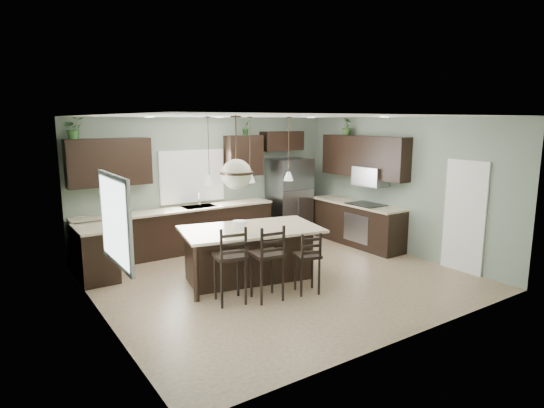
% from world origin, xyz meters
% --- Properties ---
extents(ground, '(6.00, 6.00, 0.00)m').
position_xyz_m(ground, '(0.00, 0.00, 0.00)').
color(ground, '#9E8466').
rests_on(ground, ground).
extents(pantry_door, '(0.04, 0.82, 2.04)m').
position_xyz_m(pantry_door, '(2.98, -1.55, 1.02)').
color(pantry_door, white).
rests_on(pantry_door, ground).
extents(window_back, '(1.35, 0.02, 1.00)m').
position_xyz_m(window_back, '(-0.40, 2.73, 1.55)').
color(window_back, white).
rests_on(window_back, room_shell).
extents(window_left, '(0.02, 1.10, 1.00)m').
position_xyz_m(window_left, '(-2.98, -0.80, 1.55)').
color(window_left, white).
rests_on(window_left, room_shell).
extents(left_return_cabs, '(0.60, 0.90, 0.90)m').
position_xyz_m(left_return_cabs, '(-2.70, 1.70, 0.45)').
color(left_return_cabs, black).
rests_on(left_return_cabs, ground).
extents(left_return_countertop, '(0.66, 0.96, 0.04)m').
position_xyz_m(left_return_countertop, '(-2.68, 1.70, 0.92)').
color(left_return_countertop, beige).
rests_on(left_return_countertop, left_return_cabs).
extents(back_lower_cabs, '(4.20, 0.60, 0.90)m').
position_xyz_m(back_lower_cabs, '(-0.85, 2.45, 0.45)').
color(back_lower_cabs, black).
rests_on(back_lower_cabs, ground).
extents(back_countertop, '(4.20, 0.66, 0.04)m').
position_xyz_m(back_countertop, '(-0.85, 2.43, 0.92)').
color(back_countertop, beige).
rests_on(back_countertop, back_lower_cabs).
extents(sink_inset, '(0.70, 0.45, 0.01)m').
position_xyz_m(sink_inset, '(-0.40, 2.43, 0.94)').
color(sink_inset, gray).
rests_on(sink_inset, back_countertop).
extents(faucet, '(0.02, 0.02, 0.28)m').
position_xyz_m(faucet, '(-0.40, 2.40, 1.08)').
color(faucet, silver).
rests_on(faucet, back_countertop).
extents(back_upper_left, '(1.55, 0.34, 0.90)m').
position_xyz_m(back_upper_left, '(-2.15, 2.58, 1.95)').
color(back_upper_left, black).
rests_on(back_upper_left, room_shell).
extents(back_upper_right, '(0.85, 0.34, 0.90)m').
position_xyz_m(back_upper_right, '(0.80, 2.58, 1.95)').
color(back_upper_right, black).
rests_on(back_upper_right, room_shell).
extents(fridge_header, '(1.05, 0.34, 0.45)m').
position_xyz_m(fridge_header, '(1.85, 2.58, 2.25)').
color(fridge_header, black).
rests_on(fridge_header, room_shell).
extents(right_lower_cabs, '(0.60, 2.35, 0.90)m').
position_xyz_m(right_lower_cabs, '(2.70, 0.87, 0.45)').
color(right_lower_cabs, black).
rests_on(right_lower_cabs, ground).
extents(right_countertop, '(0.66, 2.35, 0.04)m').
position_xyz_m(right_countertop, '(2.68, 0.87, 0.92)').
color(right_countertop, beige).
rests_on(right_countertop, right_lower_cabs).
extents(cooktop, '(0.58, 0.75, 0.02)m').
position_xyz_m(cooktop, '(2.68, 0.60, 0.94)').
color(cooktop, black).
rests_on(cooktop, right_countertop).
extents(wall_oven_front, '(0.01, 0.72, 0.60)m').
position_xyz_m(wall_oven_front, '(2.40, 0.60, 0.45)').
color(wall_oven_front, gray).
rests_on(wall_oven_front, right_lower_cabs).
extents(right_upper_cabs, '(0.34, 2.35, 0.90)m').
position_xyz_m(right_upper_cabs, '(2.83, 0.87, 1.95)').
color(right_upper_cabs, black).
rests_on(right_upper_cabs, room_shell).
extents(microwave, '(0.40, 0.75, 0.40)m').
position_xyz_m(microwave, '(2.78, 0.60, 1.55)').
color(microwave, gray).
rests_on(microwave, right_upper_cabs).
extents(refrigerator, '(0.90, 0.74, 1.85)m').
position_xyz_m(refrigerator, '(1.90, 2.34, 0.93)').
color(refrigerator, gray).
rests_on(refrigerator, ground).
extents(kitchen_island, '(2.54, 1.77, 0.92)m').
position_xyz_m(kitchen_island, '(-0.48, 0.19, 0.46)').
color(kitchen_island, black).
rests_on(kitchen_island, ground).
extents(serving_dish, '(0.24, 0.24, 0.14)m').
position_xyz_m(serving_dish, '(-0.67, 0.23, 0.99)').
color(serving_dish, silver).
rests_on(serving_dish, kitchen_island).
extents(bar_stool_left, '(0.53, 0.53, 1.21)m').
position_xyz_m(bar_stool_left, '(-1.25, -0.48, 0.60)').
color(bar_stool_left, black).
rests_on(bar_stool_left, ground).
extents(bar_stool_center, '(0.49, 0.49, 1.20)m').
position_xyz_m(bar_stool_center, '(-0.73, -0.69, 0.60)').
color(bar_stool_center, black).
rests_on(bar_stool_center, ground).
extents(bar_stool_right, '(0.47, 0.47, 1.02)m').
position_xyz_m(bar_stool_right, '(-0.04, -0.82, 0.51)').
color(bar_stool_right, black).
rests_on(bar_stool_right, ground).
extents(pendant_left, '(0.17, 0.17, 1.10)m').
position_xyz_m(pendant_left, '(-1.16, 0.34, 2.25)').
color(pendant_left, white).
rests_on(pendant_left, room_shell).
extents(pendant_center, '(0.17, 0.17, 1.10)m').
position_xyz_m(pendant_center, '(-0.48, 0.19, 2.25)').
color(pendant_center, white).
rests_on(pendant_center, room_shell).
extents(pendant_right, '(0.17, 0.17, 1.10)m').
position_xyz_m(pendant_right, '(0.21, 0.05, 2.25)').
color(pendant_right, white).
rests_on(pendant_right, room_shell).
extents(chandelier, '(0.43, 0.43, 0.95)m').
position_xyz_m(chandelier, '(-1.52, -1.19, 2.33)').
color(chandelier, beige).
rests_on(chandelier, room_shell).
extents(plant_back_left, '(0.36, 0.32, 0.39)m').
position_xyz_m(plant_back_left, '(-2.74, 2.55, 2.59)').
color(plant_back_left, '#285726').
rests_on(plant_back_left, back_upper_left).
extents(plant_back_right, '(0.23, 0.21, 0.35)m').
position_xyz_m(plant_back_right, '(0.85, 2.55, 2.57)').
color(plant_back_right, '#264C21').
rests_on(plant_back_right, back_upper_right).
extents(plant_right_wall, '(0.29, 0.29, 0.39)m').
position_xyz_m(plant_right_wall, '(2.80, 1.40, 2.60)').
color(plant_right_wall, '#2E4A20').
rests_on(plant_right_wall, right_upper_cabs).
extents(room_shell, '(6.00, 6.00, 6.00)m').
position_xyz_m(room_shell, '(0.00, 0.00, 1.70)').
color(room_shell, slate).
rests_on(room_shell, ground).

